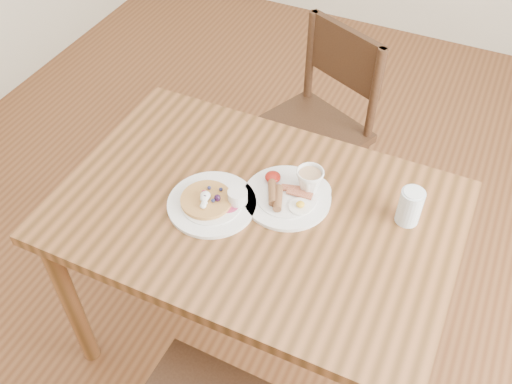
% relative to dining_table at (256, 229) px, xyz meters
% --- Properties ---
extents(ground, '(5.00, 5.00, 0.00)m').
position_rel_dining_table_xyz_m(ground, '(0.00, 0.00, -0.65)').
color(ground, brown).
rests_on(ground, ground).
extents(dining_table, '(1.20, 0.80, 0.75)m').
position_rel_dining_table_xyz_m(dining_table, '(0.00, 0.00, 0.00)').
color(dining_table, brown).
rests_on(dining_table, ground).
extents(chair_far, '(0.56, 0.56, 0.88)m').
position_rel_dining_table_xyz_m(chair_far, '(-0.08, 0.76, -0.16)').
color(chair_far, '#3B2415').
rests_on(chair_far, ground).
extents(pancake_plate, '(0.27, 0.27, 0.06)m').
position_rel_dining_table_xyz_m(pancake_plate, '(-0.12, -0.04, 0.11)').
color(pancake_plate, white).
rests_on(pancake_plate, dining_table).
extents(breakfast_plate, '(0.27, 0.27, 0.04)m').
position_rel_dining_table_xyz_m(breakfast_plate, '(0.06, 0.07, 0.11)').
color(breakfast_plate, white).
rests_on(breakfast_plate, dining_table).
extents(teacup_saucer, '(0.14, 0.14, 0.09)m').
position_rel_dining_table_xyz_m(teacup_saucer, '(0.12, 0.13, 0.14)').
color(teacup_saucer, white).
rests_on(teacup_saucer, dining_table).
extents(water_glass, '(0.07, 0.07, 0.12)m').
position_rel_dining_table_xyz_m(water_glass, '(0.42, 0.15, 0.16)').
color(water_glass, silver).
rests_on(water_glass, dining_table).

